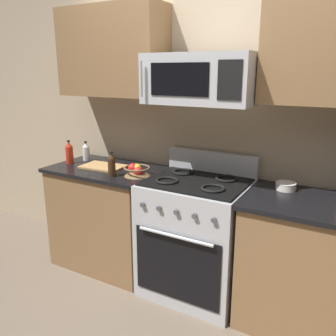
% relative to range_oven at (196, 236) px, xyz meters
% --- Properties ---
extents(wall_back, '(8.00, 0.10, 2.60)m').
position_rel_range_oven_xyz_m(wall_back, '(0.00, 0.38, 0.83)').
color(wall_back, tan).
rests_on(wall_back, ground).
extents(counter_left, '(0.95, 0.63, 0.91)m').
position_rel_range_oven_xyz_m(counter_left, '(-0.87, -0.00, -0.02)').
color(counter_left, olive).
rests_on(counter_left, ground).
extents(range_oven, '(0.76, 0.67, 1.09)m').
position_rel_range_oven_xyz_m(range_oven, '(0.00, 0.00, 0.00)').
color(range_oven, '#B2B5BA').
rests_on(range_oven, ground).
extents(counter_right, '(0.75, 0.63, 0.91)m').
position_rel_range_oven_xyz_m(counter_right, '(0.77, -0.00, -0.02)').
color(counter_right, olive).
rests_on(counter_right, ground).
extents(microwave, '(0.78, 0.44, 0.35)m').
position_rel_range_oven_xyz_m(microwave, '(-0.00, 0.03, 1.19)').
color(microwave, '#B2B5BA').
extents(upper_cabinets_left, '(0.94, 0.34, 0.72)m').
position_rel_range_oven_xyz_m(upper_cabinets_left, '(-0.87, 0.16, 1.39)').
color(upper_cabinets_left, olive).
extents(upper_cabinets_right, '(0.74, 0.34, 0.72)m').
position_rel_range_oven_xyz_m(upper_cabinets_right, '(0.77, 0.16, 1.39)').
color(upper_cabinets_right, olive).
extents(fruit_basket, '(0.21, 0.21, 0.10)m').
position_rel_range_oven_xyz_m(fruit_basket, '(-0.50, -0.08, 0.48)').
color(fruit_basket, brown).
rests_on(fruit_basket, counter_left).
extents(apple_loose, '(0.08, 0.08, 0.08)m').
position_rel_range_oven_xyz_m(apple_loose, '(-0.47, -0.09, 0.48)').
color(apple_loose, red).
rests_on(apple_loose, counter_left).
extents(cutting_board, '(0.38, 0.26, 0.02)m').
position_rel_range_oven_xyz_m(cutting_board, '(-0.89, -0.01, 0.44)').
color(cutting_board, tan).
rests_on(cutting_board, counter_left).
extents(bottle_vinegar, '(0.06, 0.06, 0.18)m').
position_rel_range_oven_xyz_m(bottle_vinegar, '(-1.19, 0.11, 0.52)').
color(bottle_vinegar, silver).
rests_on(bottle_vinegar, counter_left).
extents(bottle_hot_sauce, '(0.07, 0.07, 0.21)m').
position_rel_range_oven_xyz_m(bottle_hot_sauce, '(-1.24, -0.04, 0.53)').
color(bottle_hot_sauce, red).
rests_on(bottle_hot_sauce, counter_left).
extents(bottle_soy, '(0.06, 0.06, 0.20)m').
position_rel_range_oven_xyz_m(bottle_soy, '(-0.66, -0.18, 0.53)').
color(bottle_soy, '#382314').
rests_on(bottle_soy, counter_left).
extents(prep_bowl, '(0.14, 0.14, 0.05)m').
position_rel_range_oven_xyz_m(prep_bowl, '(0.61, 0.16, 0.47)').
color(prep_bowl, white).
rests_on(prep_bowl, counter_right).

